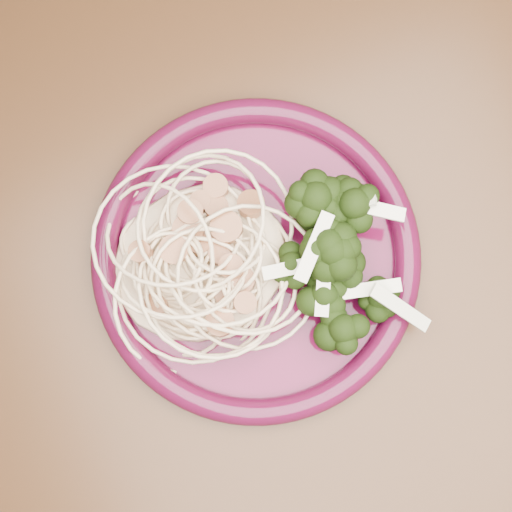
% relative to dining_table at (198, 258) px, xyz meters
% --- Properties ---
extents(dining_table, '(1.20, 0.80, 0.75)m').
position_rel_dining_table_xyz_m(dining_table, '(0.00, 0.00, 0.00)').
color(dining_table, '#472814').
rests_on(dining_table, ground).
extents(dinner_plate, '(0.37, 0.37, 0.02)m').
position_rel_dining_table_xyz_m(dinner_plate, '(0.05, -0.04, 0.11)').
color(dinner_plate, '#4C0926').
rests_on(dinner_plate, dining_table).
extents(spaghetti_pile, '(0.19, 0.18, 0.03)m').
position_rel_dining_table_xyz_m(spaghetti_pile, '(0.00, -0.02, 0.12)').
color(spaghetti_pile, beige).
rests_on(spaghetti_pile, dinner_plate).
extents(scallop_cluster, '(0.17, 0.17, 0.04)m').
position_rel_dining_table_xyz_m(scallop_cluster, '(0.00, -0.02, 0.16)').
color(scallop_cluster, '#A66C45').
rests_on(scallop_cluster, spaghetti_pile).
extents(broccoli_pile, '(0.14, 0.18, 0.05)m').
position_rel_dining_table_xyz_m(broccoli_pile, '(0.10, -0.06, 0.13)').
color(broccoli_pile, black).
rests_on(broccoli_pile, dinner_plate).
extents(onion_garnish, '(0.10, 0.12, 0.06)m').
position_rel_dining_table_xyz_m(onion_garnish, '(0.10, -0.06, 0.16)').
color(onion_garnish, white).
rests_on(onion_garnish, broccoli_pile).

